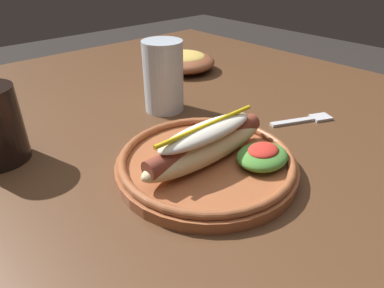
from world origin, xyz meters
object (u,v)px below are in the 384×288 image
(water_cup, at_px, (163,77))
(side_bowl, at_px, (184,61))
(fork, at_px, (306,120))
(hot_dog_plate, at_px, (209,157))

(water_cup, bearing_deg, side_bowl, 40.22)
(fork, relative_size, water_cup, 0.89)
(fork, bearing_deg, hot_dog_plate, -157.01)
(hot_dog_plate, xyz_separation_m, side_bowl, (0.27, 0.37, 0.00))
(fork, relative_size, side_bowl, 0.75)
(fork, height_order, side_bowl, side_bowl)
(water_cup, bearing_deg, hot_dog_plate, -111.80)
(side_bowl, bearing_deg, hot_dog_plate, -126.33)
(hot_dog_plate, distance_m, side_bowl, 0.46)
(water_cup, distance_m, side_bowl, 0.25)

